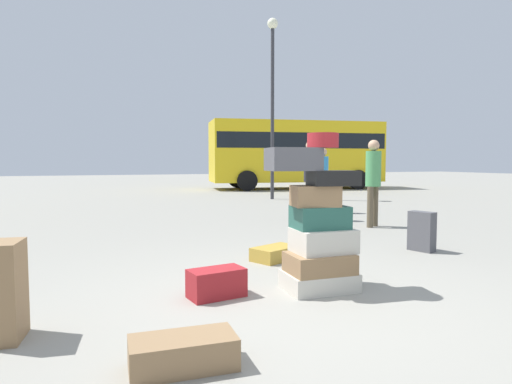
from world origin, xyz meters
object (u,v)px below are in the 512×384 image
at_px(suitcase_brown_left_side, 183,353).
at_px(person_tourist_with_camera, 373,175).
at_px(person_bearded_onlooker, 311,173).
at_px(parked_bus, 296,150).
at_px(suitcase_maroon_behind_tower, 217,283).
at_px(suitcase_tan_white_trunk, 276,253).
at_px(person_passerby_in_red, 322,174).
at_px(suitcase_charcoal_upright_blue, 422,231).
at_px(lamp_post, 272,82).
at_px(suitcase_tower, 318,226).
at_px(suitcase_brown_right_side, 6,291).

relative_size(suitcase_brown_left_side, person_tourist_with_camera, 0.39).
height_order(person_bearded_onlooker, parked_bus, parked_bus).
height_order(suitcase_maroon_behind_tower, suitcase_brown_left_side, suitcase_maroon_behind_tower).
bearing_deg(suitcase_tan_white_trunk, person_bearded_onlooker, 31.31).
xyz_separation_m(person_passerby_in_red, parked_bus, (3.75, 9.17, 0.85)).
height_order(suitcase_charcoal_upright_blue, lamp_post, lamp_post).
bearing_deg(suitcase_charcoal_upright_blue, lamp_post, 63.83).
distance_m(person_bearded_onlooker, parked_bus, 11.35).
height_order(suitcase_tan_white_trunk, lamp_post, lamp_post).
xyz_separation_m(suitcase_charcoal_upright_blue, suitcase_tan_white_trunk, (-2.22, 0.23, -0.20)).
height_order(suitcase_maroon_behind_tower, parked_bus, parked_bus).
distance_m(suitcase_tower, person_bearded_onlooker, 5.35).
height_order(suitcase_brown_left_side, person_bearded_onlooker, person_bearded_onlooker).
height_order(suitcase_brown_right_side, suitcase_tan_white_trunk, suitcase_brown_right_side).
height_order(suitcase_tower, person_bearded_onlooker, person_bearded_onlooker).
xyz_separation_m(suitcase_brown_right_side, person_tourist_with_camera, (5.86, 3.70, 0.66)).
bearing_deg(person_bearded_onlooker, suitcase_maroon_behind_tower, -15.57).
xyz_separation_m(suitcase_tan_white_trunk, person_passerby_in_red, (3.25, 4.51, 0.89)).
height_order(parked_bus, lamp_post, lamp_post).
relative_size(suitcase_tower, person_tourist_with_camera, 0.92).
height_order(suitcase_brown_right_side, lamp_post, lamp_post).
relative_size(person_tourist_with_camera, lamp_post, 0.28).
xyz_separation_m(parked_bus, lamp_post, (-3.36, -5.03, 2.16)).
height_order(suitcase_charcoal_upright_blue, suitcase_brown_left_side, suitcase_charcoal_upright_blue).
xyz_separation_m(suitcase_tower, person_tourist_with_camera, (3.12, 3.38, 0.38)).
height_order(suitcase_maroon_behind_tower, person_bearded_onlooker, person_bearded_onlooker).
xyz_separation_m(suitcase_maroon_behind_tower, person_passerby_in_red, (4.42, 5.77, 0.85)).
distance_m(suitcase_charcoal_upright_blue, lamp_post, 9.72).
bearing_deg(person_passerby_in_red, person_bearded_onlooker, -4.58).
relative_size(suitcase_brown_left_side, parked_bus, 0.08).
distance_m(suitcase_tower, lamp_post, 11.22).
relative_size(suitcase_tower, person_bearded_onlooker, 0.90).
bearing_deg(suitcase_tan_white_trunk, suitcase_tower, -119.93).
xyz_separation_m(suitcase_charcoal_upright_blue, person_bearded_onlooker, (0.09, 3.60, 0.76)).
distance_m(suitcase_charcoal_upright_blue, person_bearded_onlooker, 3.68).
bearing_deg(suitcase_tower, suitcase_brown_right_side, -173.37).
bearing_deg(suitcase_charcoal_upright_blue, suitcase_tower, -171.10).
distance_m(suitcase_charcoal_upright_blue, suitcase_maroon_behind_tower, 3.55).
bearing_deg(suitcase_tan_white_trunk, suitcase_maroon_behind_tower, -157.18).
bearing_deg(suitcase_charcoal_upright_blue, person_bearded_onlooker, 71.47).
xyz_separation_m(suitcase_charcoal_upright_blue, person_passerby_in_red, (1.03, 4.73, 0.69)).
bearing_deg(suitcase_tan_white_trunk, person_passerby_in_red, 29.92).
distance_m(person_bearded_onlooker, person_passerby_in_red, 1.48).
height_order(suitcase_maroon_behind_tower, lamp_post, lamp_post).
distance_m(suitcase_charcoal_upright_blue, suitcase_tan_white_trunk, 2.24).
relative_size(suitcase_tower, parked_bus, 0.19).
bearing_deg(person_tourist_with_camera, suitcase_brown_right_side, 4.08).
bearing_deg(person_tourist_with_camera, suitcase_tower, 19.14).
bearing_deg(person_bearded_onlooker, suitcase_brown_left_side, -13.00).
xyz_separation_m(suitcase_tower, suitcase_maroon_behind_tower, (-1.03, 0.11, -0.51)).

